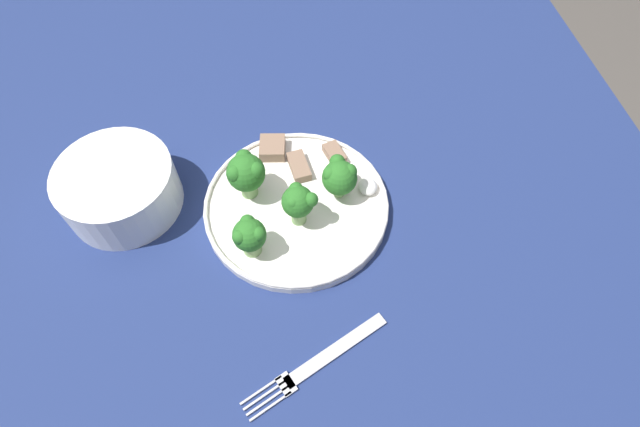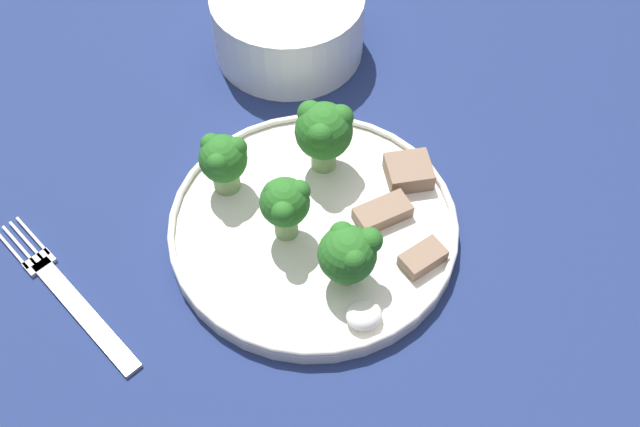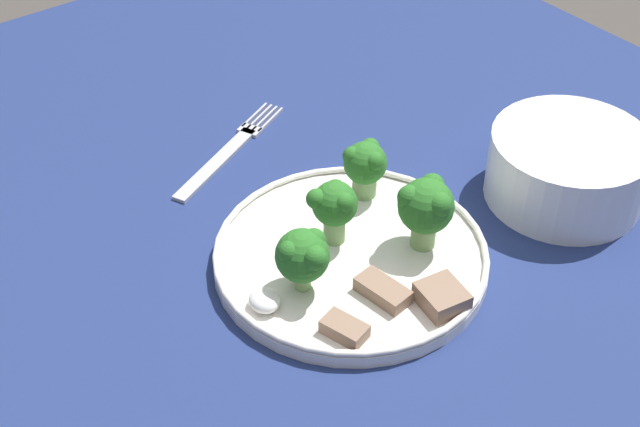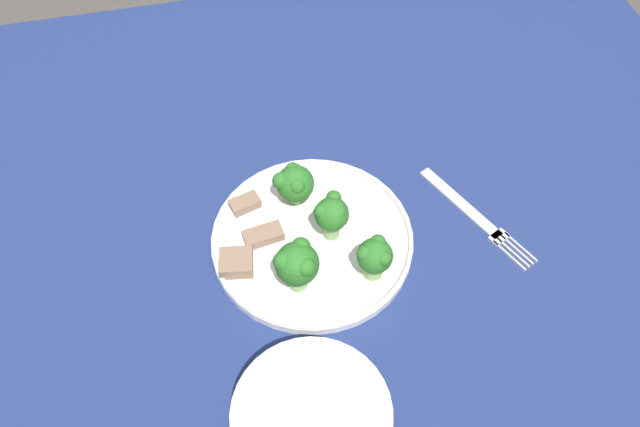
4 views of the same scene
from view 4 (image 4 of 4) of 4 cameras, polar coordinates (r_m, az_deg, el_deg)
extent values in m
plane|color=#4C4742|center=(1.41, -0.72, -18.64)|extent=(8.00, 8.00, 0.00)
cube|color=navy|center=(0.78, -1.24, -3.44)|extent=(1.27, 1.06, 0.03)
cylinder|color=brown|center=(1.49, 17.24, 8.53)|extent=(0.06, 0.06, 0.67)
cylinder|color=white|center=(0.76, -0.74, -2.37)|extent=(0.25, 0.25, 0.01)
torus|color=white|center=(0.76, -0.75, -2.00)|extent=(0.25, 0.25, 0.01)
cube|color=#B2B2B7|center=(0.82, 12.66, 0.96)|extent=(0.07, 0.13, 0.00)
cube|color=#B2B2B7|center=(0.80, 16.03, -2.11)|extent=(0.03, 0.02, 0.00)
cube|color=#B2B2B7|center=(0.79, 16.90, -3.72)|extent=(0.02, 0.05, 0.00)
cube|color=#B2B2B7|center=(0.79, 17.22, -3.46)|extent=(0.02, 0.05, 0.00)
cube|color=#B2B2B7|center=(0.80, 17.54, -3.21)|extent=(0.02, 0.05, 0.00)
cube|color=#B2B2B7|center=(0.80, 17.85, -2.95)|extent=(0.02, 0.05, 0.00)
cylinder|color=white|center=(0.64, -0.75, -18.66)|extent=(0.15, 0.15, 0.07)
cylinder|color=white|center=(0.64, -0.75, -18.81)|extent=(0.12, 0.12, 0.05)
cylinder|color=#7FA866|center=(0.75, 0.96, -1.01)|extent=(0.02, 0.02, 0.03)
sphere|color=#286B23|center=(0.73, 0.99, 0.26)|extent=(0.04, 0.04, 0.04)
sphere|color=#286B23|center=(0.72, 0.05, 0.51)|extent=(0.02, 0.02, 0.02)
sphere|color=#286B23|center=(0.72, 1.68, 0.11)|extent=(0.02, 0.02, 0.02)
sphere|color=#286B23|center=(0.73, 1.26, 1.43)|extent=(0.02, 0.02, 0.02)
cylinder|color=#7FA866|center=(0.78, -2.49, 1.52)|extent=(0.01, 0.01, 0.02)
sphere|color=#286B23|center=(0.76, -2.56, 2.71)|extent=(0.05, 0.05, 0.05)
sphere|color=#286B23|center=(0.75, -3.62, 3.02)|extent=(0.02, 0.02, 0.02)
sphere|color=#286B23|center=(0.75, -1.87, 2.61)|extent=(0.02, 0.02, 0.02)
sphere|color=#286B23|center=(0.76, -2.26, 3.98)|extent=(0.02, 0.02, 0.02)
cylinder|color=#7FA866|center=(0.73, 4.89, -4.96)|extent=(0.02, 0.02, 0.02)
sphere|color=#286B23|center=(0.70, 5.03, -3.88)|extent=(0.04, 0.04, 0.04)
sphere|color=#286B23|center=(0.69, 4.10, -3.67)|extent=(0.02, 0.02, 0.02)
sphere|color=#286B23|center=(0.69, 5.83, -4.10)|extent=(0.02, 0.02, 0.02)
sphere|color=#286B23|center=(0.70, 5.32, -2.65)|extent=(0.02, 0.02, 0.02)
cylinder|color=#7FA866|center=(0.71, -2.04, -5.92)|extent=(0.02, 0.02, 0.03)
sphere|color=#286B23|center=(0.69, -2.12, -4.62)|extent=(0.05, 0.05, 0.05)
sphere|color=#286B23|center=(0.68, -3.40, -4.36)|extent=(0.02, 0.02, 0.02)
sphere|color=#286B23|center=(0.67, -1.28, -4.92)|extent=(0.02, 0.02, 0.02)
sphere|color=#286B23|center=(0.68, -1.76, -3.10)|extent=(0.02, 0.02, 0.02)
cube|color=#846651|center=(0.76, -5.21, -2.01)|extent=(0.05, 0.03, 0.01)
cube|color=#846651|center=(0.74, -7.67, -4.48)|extent=(0.04, 0.04, 0.02)
cube|color=#846651|center=(0.79, -6.88, 0.90)|extent=(0.04, 0.03, 0.01)
ellipsoid|color=white|center=(0.81, -2.74, 3.65)|extent=(0.03, 0.03, 0.02)
camera|label=1|loc=(0.60, 46.23, 34.42)|focal=28.00mm
camera|label=2|loc=(0.79, 2.47, 46.06)|focal=42.00mm
camera|label=3|loc=(0.87, -47.80, 35.11)|focal=50.00mm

